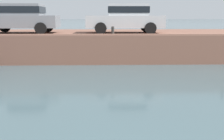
# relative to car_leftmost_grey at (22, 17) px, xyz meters

# --- Properties ---
(ground_plane) EXTENTS (400.00, 400.00, 0.00)m
(ground_plane) POSITION_rel_car_leftmost_grey_xyz_m (4.96, -7.22, -2.25)
(ground_plane) COLOR #3D5156
(far_quay_wall) EXTENTS (60.00, 6.00, 1.41)m
(far_quay_wall) POSITION_rel_car_leftmost_grey_xyz_m (4.96, 1.03, -1.55)
(far_quay_wall) COLOR brown
(far_quay_wall) RESTS_ON ground
(far_wall_coping) EXTENTS (60.00, 0.24, 0.08)m
(far_wall_coping) POSITION_rel_car_leftmost_grey_xyz_m (4.96, -1.85, -0.81)
(far_wall_coping) COLOR #925F4C
(far_wall_coping) RESTS_ON far_quay_wall
(car_leftmost_grey) EXTENTS (3.98, 2.06, 1.54)m
(car_leftmost_grey) POSITION_rel_car_leftmost_grey_xyz_m (0.00, 0.00, 0.00)
(car_leftmost_grey) COLOR slate
(car_leftmost_grey) RESTS_ON far_quay_wall
(car_left_inner_silver) EXTENTS (4.16, 2.06, 1.54)m
(car_left_inner_silver) POSITION_rel_car_leftmost_grey_xyz_m (5.60, -0.00, 0.00)
(car_left_inner_silver) COLOR #B7BABC
(car_left_inner_silver) RESTS_ON far_quay_wall
(mooring_bollard_mid) EXTENTS (0.15, 0.15, 0.44)m
(mooring_bollard_mid) POSITION_rel_car_leftmost_grey_xyz_m (4.83, -1.72, -0.61)
(mooring_bollard_mid) COLOR #2D2B28
(mooring_bollard_mid) RESTS_ON far_quay_wall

